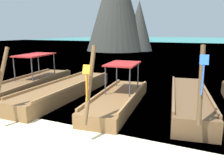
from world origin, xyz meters
TOP-DOWN VIEW (x-y plane):
  - ground at (0.00, 0.00)m, footprint 120.00×120.00m
  - sea_water at (0.00, 62.18)m, footprint 120.00×120.00m
  - longtail_boat_pink_ribbon at (-4.67, 4.56)m, footprint 2.31×7.08m
  - longtail_boat_red_ribbon at (-2.61, 4.79)m, footprint 1.52×6.99m
  - longtail_boat_orange_ribbon at (0.12, 4.51)m, footprint 1.92×5.73m
  - longtail_boat_blue_ribbon at (2.71, 5.39)m, footprint 2.21×6.14m
  - karst_rock at (-10.39, 29.54)m, footprint 10.01×9.07m

SIDE VIEW (x-z plane):
  - ground at x=0.00m, z-range 0.00..0.00m
  - sea_water at x=0.00m, z-range 0.00..0.00m
  - longtail_boat_red_ribbon at x=-2.61m, z-range -0.92..1.52m
  - longtail_boat_orange_ribbon at x=0.12m, z-range -0.96..1.57m
  - longtail_boat_blue_ribbon at x=2.71m, z-range -0.96..1.62m
  - longtail_boat_pink_ribbon at x=-4.67m, z-range -1.00..1.69m
  - karst_rock at x=-10.39m, z-range -0.30..14.20m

